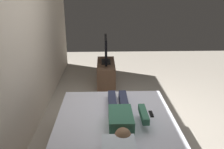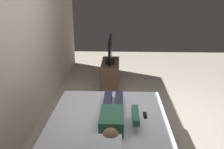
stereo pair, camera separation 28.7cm
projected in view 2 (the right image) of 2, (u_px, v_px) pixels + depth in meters
The scene contains 7 objects.
ground_plane at pixel (138, 129), 3.83m from camera, with size 10.00×10.00×0.00m, color #ADA393.
back_wall at pixel (31, 36), 3.80m from camera, with size 6.40×0.10×2.80m, color beige.
bed at pixel (108, 141), 3.08m from camera, with size 1.99×1.58×0.54m.
person at pixel (113, 115), 2.98m from camera, with size 1.26×0.46×0.18m.
remote at pixel (145, 115), 3.13m from camera, with size 0.15×0.04×0.02m, color black.
tv_stand at pixel (110, 73), 5.62m from camera, with size 1.10×0.40×0.50m, color brown.
tv at pixel (110, 51), 5.45m from camera, with size 0.88×0.20×0.59m.
Camera 2 is at (-3.33, 0.29, 2.09)m, focal length 38.82 mm.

